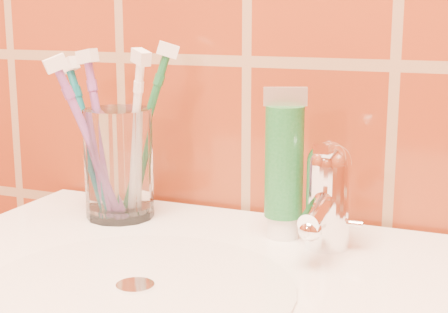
% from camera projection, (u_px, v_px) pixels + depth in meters
% --- Properties ---
extents(glass_tumbler, '(0.11, 0.11, 0.14)m').
position_uv_depth(glass_tumbler, '(119.00, 164.00, 0.85)').
color(glass_tumbler, white).
rests_on(glass_tumbler, pedestal_sink).
extents(toothpaste_tube, '(0.05, 0.04, 0.17)m').
position_uv_depth(toothpaste_tube, '(284.00, 168.00, 0.77)').
color(toothpaste_tube, white).
rests_on(toothpaste_tube, pedestal_sink).
extents(faucet, '(0.05, 0.11, 0.12)m').
position_uv_depth(faucet, '(327.00, 192.00, 0.74)').
color(faucet, white).
rests_on(faucet, pedestal_sink).
extents(toothbrush_0, '(0.14, 0.13, 0.23)m').
position_uv_depth(toothbrush_0, '(144.00, 131.00, 0.86)').
color(toothbrush_0, '#1C6C3B').
rests_on(toothbrush_0, glass_tumbler).
extents(toothbrush_1, '(0.13, 0.12, 0.20)m').
position_uv_depth(toothbrush_1, '(91.00, 139.00, 0.86)').
color(toothbrush_1, '#0D636E').
rests_on(toothbrush_1, glass_tumbler).
extents(toothbrush_2, '(0.16, 0.15, 0.22)m').
position_uv_depth(toothbrush_2, '(90.00, 142.00, 0.82)').
color(toothbrush_2, '#7A4492').
rests_on(toothbrush_2, glass_tumbler).
extents(toothbrush_3, '(0.11, 0.10, 0.22)m').
position_uv_depth(toothbrush_3, '(134.00, 137.00, 0.83)').
color(toothbrush_3, white).
rests_on(toothbrush_3, glass_tumbler).
extents(toothbrush_4, '(0.08, 0.07, 0.22)m').
position_uv_depth(toothbrush_4, '(101.00, 136.00, 0.84)').
color(toothbrush_4, '#874A9F').
rests_on(toothbrush_4, glass_tumbler).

